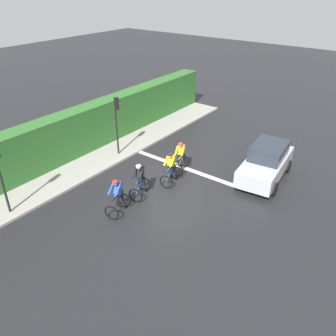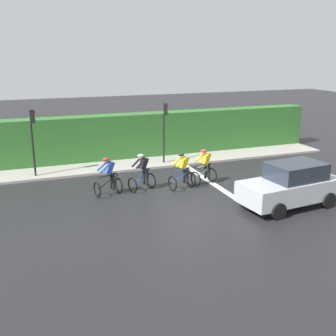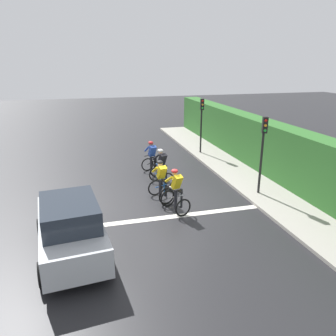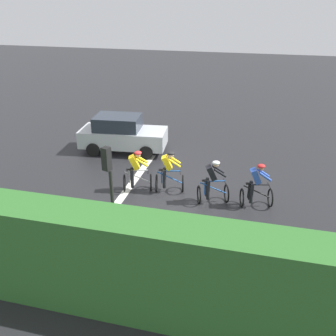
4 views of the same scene
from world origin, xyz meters
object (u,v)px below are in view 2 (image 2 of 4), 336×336
at_px(cyclist_mid, 183,171).
at_px(cyclist_second, 142,173).
at_px(cyclist_lead, 109,177).
at_px(traffic_light_far_junction, 33,133).
at_px(car_silver, 291,185).
at_px(cyclist_fourth, 205,167).
at_px(traffic_light_near_crossing, 165,124).

bearing_deg(cyclist_mid, cyclist_second, 75.46).
distance_m(cyclist_lead, traffic_light_far_junction, 4.79).
bearing_deg(car_silver, cyclist_mid, 42.59).
bearing_deg(cyclist_fourth, cyclist_second, 86.43).
bearing_deg(car_silver, cyclist_second, 51.49).
bearing_deg(cyclist_lead, cyclist_mid, -95.91).
relative_size(cyclist_second, car_silver, 0.39).
distance_m(cyclist_fourth, car_silver, 4.23).
bearing_deg(cyclist_lead, car_silver, -120.49).
bearing_deg(traffic_light_far_junction, cyclist_mid, -123.12).
distance_m(cyclist_second, cyclist_fourth, 2.95).
bearing_deg(cyclist_second, cyclist_lead, 94.10).
relative_size(cyclist_lead, traffic_light_far_junction, 0.50).
height_order(cyclist_lead, traffic_light_near_crossing, traffic_light_near_crossing).
distance_m(cyclist_second, car_silver, 6.29).
distance_m(traffic_light_near_crossing, traffic_light_far_junction, 6.70).
bearing_deg(cyclist_fourth, cyclist_lead, 89.06).
relative_size(cyclist_second, cyclist_fourth, 1.00).
height_order(cyclist_mid, car_silver, car_silver).
bearing_deg(traffic_light_near_crossing, cyclist_fourth, -171.36).
bearing_deg(traffic_light_near_crossing, traffic_light_far_junction, 90.93).
relative_size(cyclist_lead, cyclist_fourth, 1.00).
relative_size(car_silver, traffic_light_far_junction, 1.27).
xyz_separation_m(cyclist_second, car_silver, (-3.92, -4.92, 0.08)).
relative_size(cyclist_second, traffic_light_near_crossing, 0.50).
bearing_deg(traffic_light_near_crossing, cyclist_lead, 133.61).
xyz_separation_m(cyclist_lead, car_silver, (-3.81, -6.47, 0.08)).
xyz_separation_m(cyclist_lead, cyclist_second, (0.11, -1.54, 0.00)).
bearing_deg(cyclist_lead, cyclist_fourth, -90.94).
distance_m(cyclist_second, traffic_light_far_junction, 5.75).
bearing_deg(cyclist_mid, car_silver, -137.41).
relative_size(cyclist_fourth, traffic_light_far_junction, 0.50).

